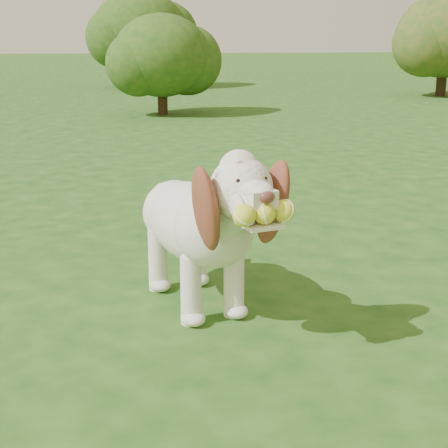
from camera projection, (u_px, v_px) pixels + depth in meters
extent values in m
plane|color=#194513|center=(94.00, 305.00, 3.08)|extent=(80.00, 80.00, 0.00)
ellipsoid|color=white|center=(193.00, 222.00, 3.03)|extent=(0.50, 0.72, 0.34)
ellipsoid|color=white|center=(214.00, 227.00, 2.81)|extent=(0.41, 0.41, 0.33)
ellipsoid|color=white|center=(175.00, 212.00, 3.24)|extent=(0.38, 0.38, 0.31)
cylinder|color=white|center=(227.00, 214.00, 2.67)|extent=(0.24, 0.30, 0.26)
sphere|color=white|center=(241.00, 188.00, 2.52)|extent=(0.29, 0.29, 0.24)
sphere|color=white|center=(239.00, 170.00, 2.52)|extent=(0.19, 0.19, 0.15)
cube|color=white|center=(257.00, 197.00, 2.41)|extent=(0.13, 0.16, 0.06)
ellipsoid|color=#592D28|center=(267.00, 197.00, 2.34)|extent=(0.06, 0.05, 0.04)
cube|color=white|center=(259.00, 224.00, 2.42)|extent=(0.16, 0.18, 0.02)
ellipsoid|color=brown|center=(206.00, 209.00, 2.50)|extent=(0.17, 0.25, 0.36)
ellipsoid|color=brown|center=(273.00, 202.00, 2.60)|extent=(0.18, 0.22, 0.36)
cylinder|color=white|center=(165.00, 198.00, 3.35)|extent=(0.10, 0.18, 0.13)
cylinder|color=white|center=(191.00, 290.00, 2.86)|extent=(0.11, 0.11, 0.30)
cylinder|color=white|center=(234.00, 283.00, 2.93)|extent=(0.11, 0.11, 0.30)
cylinder|color=white|center=(158.00, 260.00, 3.24)|extent=(0.11, 0.11, 0.30)
cylinder|color=white|center=(197.00, 254.00, 3.32)|extent=(0.11, 0.11, 0.30)
sphere|color=#EEEB40|center=(244.00, 215.00, 2.34)|extent=(0.10, 0.10, 0.08)
sphere|color=#EEEB40|center=(264.00, 213.00, 2.37)|extent=(0.10, 0.10, 0.08)
sphere|color=#EEEB40|center=(284.00, 211.00, 2.40)|extent=(0.10, 0.10, 0.08)
cylinder|color=#382314|center=(163.00, 99.00, 10.19)|extent=(0.15, 0.15, 0.47)
ellipsoid|color=#1F4816|center=(162.00, 55.00, 10.02)|extent=(1.41, 1.41, 1.20)
cylinder|color=#382314|center=(441.00, 80.00, 13.20)|extent=(0.19, 0.19, 0.62)
ellipsoid|color=#1F4816|center=(445.00, 35.00, 12.98)|extent=(1.86, 1.86, 1.58)
cylinder|color=#382314|center=(141.00, 72.00, 15.32)|extent=(0.21, 0.21, 0.68)
ellipsoid|color=#1F4816|center=(140.00, 30.00, 15.08)|extent=(2.04, 2.04, 1.73)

